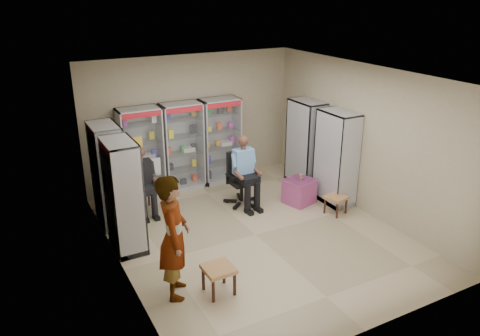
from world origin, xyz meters
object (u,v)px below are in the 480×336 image
seated_shopkeeper (243,173)px  woven_stool_b (219,280)px  cabinet_left_far (109,175)px  cabinet_left_near (124,196)px  wooden_chair (142,190)px  pink_trunk (299,191)px  woven_stool_a (336,205)px  office_chair (242,179)px  standing_man (174,237)px  cabinet_back_mid (182,147)px  cabinet_back_left (141,153)px  cabinet_back_right (220,141)px  cabinet_right_near (336,158)px  cabinet_right_far (305,144)px

seated_shopkeeper → woven_stool_b: bearing=-126.7°
cabinet_left_far → cabinet_left_near: same height
wooden_chair → pink_trunk: (3.08, -1.21, -0.20)m
cabinet_left_near → woven_stool_a: size_ratio=5.21×
office_chair → standing_man: size_ratio=0.59×
cabinet_back_mid → woven_stool_b: size_ratio=4.50×
cabinet_back_left → cabinet_left_far: same height
cabinet_back_right → cabinet_left_far: bearing=-161.8°
cabinet_right_near → pink_trunk: size_ratio=3.61×
cabinet_back_left → seated_shopkeeper: (1.72, -1.44, -0.27)m
cabinet_right_far → seated_shopkeeper: size_ratio=1.38×
standing_man → woven_stool_b: bearing=-94.9°
wooden_chair → woven_stool_a: 3.99m
cabinet_right_near → office_chair: bearing=65.1°
cabinet_left_near → cabinet_back_left: bearing=155.4°
cabinet_back_left → woven_stool_a: bearing=-40.4°
cabinet_back_mid → cabinet_right_near: 3.41m
cabinet_back_mid → woven_stool_a: 3.62m
office_chair → woven_stool_b: size_ratio=2.57×
cabinet_right_near → woven_stool_a: size_ratio=5.21×
wooden_chair → woven_stool_b: bearing=-86.9°
standing_man → cabinet_left_far: bearing=27.3°
standing_man → cabinet_back_mid: bearing=-1.7°
cabinet_right_near → woven_stool_b: cabinet_right_near is taller
cabinet_right_far → woven_stool_b: (-3.60, -2.87, -0.78)m
cabinet_back_left → woven_stool_b: (-0.07, -4.00, -0.78)m
cabinet_right_near → pink_trunk: 1.05m
woven_stool_b → cabinet_back_left: bearing=88.9°
cabinet_right_near → woven_stool_b: bearing=116.2°
cabinet_left_far → pink_trunk: bearing=74.9°
cabinet_back_mid → wooden_chair: bearing=-148.7°
wooden_chair → woven_stool_b: (0.18, -3.27, -0.25)m
cabinet_left_far → pink_trunk: (3.76, -1.01, -0.73)m
office_chair → cabinet_left_far: bearing=168.4°
wooden_chair → office_chair: bearing=-18.6°
cabinet_back_mid → cabinet_left_near: 2.77m
cabinet_back_left → standing_man: bearing=-99.9°
cabinet_back_right → pink_trunk: 2.28m
seated_shopkeeper → pink_trunk: (1.11, -0.50, -0.46)m
cabinet_back_mid → standing_man: size_ratio=1.03×
seated_shopkeeper → woven_stool_b: seated_shopkeeper is taller
cabinet_right_near → cabinet_back_mid: bearing=49.2°
cabinet_left_far → office_chair: 2.73m
wooden_chair → woven_stool_b: 3.29m
cabinet_back_left → woven_stool_b: size_ratio=4.50×
cabinet_back_right → cabinet_left_near: 3.48m
cabinet_back_left → office_chair: 2.25m
cabinet_back_left → cabinet_right_far: bearing=-17.8°
cabinet_right_far → cabinet_left_near: (-4.46, -0.90, 0.00)m
cabinet_back_right → pink_trunk: size_ratio=3.61×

